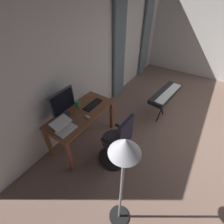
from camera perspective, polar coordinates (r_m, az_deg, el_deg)
The scene contains 13 objects.
ground_plane at distance 3.95m, azimuth 35.26°, elevation -10.19°, with size 8.01×8.01×0.00m, color #7D6153.
back_room_partition at distance 3.75m, azimuth -3.22°, elevation 22.37°, with size 6.16×0.10×2.88m, color silver.
curtain_left_panel at distance 5.62m, azimuth 12.35°, elevation 25.02°, with size 0.50×0.06×2.38m, color slate.
curtain_right_panel at distance 4.19m, azimuth 2.66°, elevation 20.71°, with size 0.49×0.06×2.38m, color slate.
desk at distance 2.95m, azimuth -11.26°, elevation -1.89°, with size 1.33×0.61×0.75m.
office_chair at distance 2.68m, azimuth 2.16°, elevation -11.20°, with size 0.56×0.56×1.07m.
computer_monitor at distance 2.75m, azimuth -17.56°, elevation 3.34°, with size 0.49×0.18×0.48m.
computer_keyboard at distance 3.02m, azimuth -6.96°, elevation 2.73°, with size 0.42×0.15×0.02m, color black.
laptop at distance 2.60m, azimuth -17.09°, elevation -5.29°, with size 0.33×0.31×0.15m.
computer_mouse at distance 2.74m, azimuth -9.04°, elevation -1.83°, with size 0.06×0.10×0.04m, color #B7BCC1.
mug_tea at distance 3.02m, azimuth -12.61°, elevation 2.97°, with size 0.14×0.09×0.10m.
piano_keyboard at distance 3.60m, azimuth 19.11°, elevation 6.14°, with size 1.06×0.44×0.77m.
floor_lamp at distance 1.44m, azimuth 4.20°, elevation -19.01°, with size 0.28×0.28×1.70m.
Camera 1 is at (2.88, -0.80, 2.58)m, focal length 24.96 mm.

